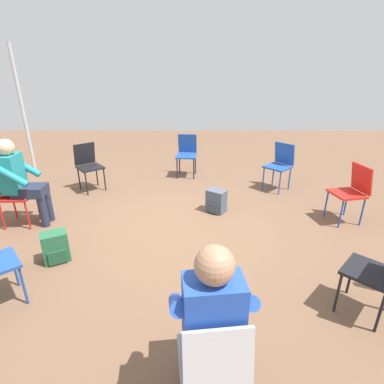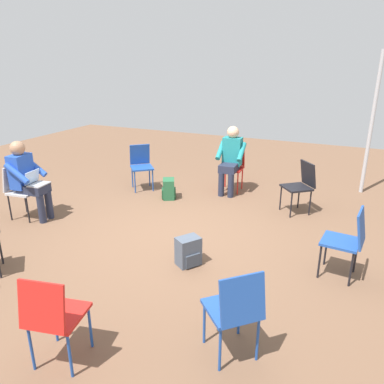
{
  "view_description": "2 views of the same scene",
  "coord_description": "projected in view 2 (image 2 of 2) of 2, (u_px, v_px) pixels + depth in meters",
  "views": [
    {
      "loc": [
        0.23,
        -3.7,
        2.08
      ],
      "look_at": [
        0.25,
        -0.16,
        0.62
      ],
      "focal_mm": 28.0,
      "sensor_mm": 36.0,
      "label": 1
    },
    {
      "loc": [
        4.29,
        2.25,
        2.4
      ],
      "look_at": [
        0.05,
        0.34,
        0.73
      ],
      "focal_mm": 35.0,
      "sensor_mm": 36.0,
      "label": 2
    }
  ],
  "objects": [
    {
      "name": "tent_pole_near",
      "position": [
        371.0,
        125.0,
        6.69
      ],
      "size": [
        0.07,
        0.07,
        2.55
      ],
      "primitive_type": "cylinder",
      "color": "#B2B2B7",
      "rests_on": "ground"
    },
    {
      "name": "chair_northeast",
      "position": [
        235.0,
        308.0,
        3.03
      ],
      "size": [
        0.58,
        0.58,
        0.85
      ],
      "rotation": [
        0.0,
        0.0,
        2.34
      ],
      "color": "#1E4799",
      "rests_on": "ground"
    },
    {
      "name": "person_with_laptop",
      "position": [
        27.0,
        177.0,
        5.73
      ],
      "size": [
        0.53,
        0.55,
        1.24
      ],
      "rotation": [
        0.0,
        0.0,
        0.11
      ],
      "color": "#23283D",
      "rests_on": "ground"
    },
    {
      "name": "chair_east",
      "position": [
        53.0,
        314.0,
        2.95
      ],
      "size": [
        0.51,
        0.47,
        0.85
      ],
      "rotation": [
        0.0,
        0.0,
        1.77
      ],
      "color": "red",
      "rests_on": "ground"
    },
    {
      "name": "chair_west",
      "position": [
        233.0,
        165.0,
        7.11
      ],
      "size": [
        0.46,
        0.42,
        0.85
      ],
      "rotation": [
        0.0,
        0.0,
        -1.52
      ],
      "color": "red",
      "rests_on": "ground"
    },
    {
      "name": "backpack_by_empty_chair",
      "position": [
        169.0,
        190.0,
        6.76
      ],
      "size": [
        0.34,
        0.31,
        0.36
      ],
      "rotation": [
        0.0,
        0.0,
        3.62
      ],
      "color": "#235B38",
      "rests_on": "ground"
    },
    {
      "name": "chair_northwest",
      "position": [
        301.0,
        184.0,
        6.03
      ],
      "size": [
        0.58,
        0.59,
        0.85
      ],
      "rotation": [
        0.0,
        0.0,
        -2.44
      ],
      "color": "black",
      "rests_on": "ground"
    },
    {
      "name": "ground_plane",
      "position": [
        172.0,
        236.0,
        5.36
      ],
      "size": [
        14.47,
        14.47,
        0.0
      ],
      "primitive_type": "plane",
      "color": "brown"
    },
    {
      "name": "chair_north",
      "position": [
        348.0,
        238.0,
        4.2
      ],
      "size": [
        0.44,
        0.48,
        0.85
      ],
      "rotation": [
        0.0,
        0.0,
        3.03
      ],
      "color": "#1E4799",
      "rests_on": "ground"
    },
    {
      "name": "chair_southwest",
      "position": [
        141.0,
        164.0,
        7.18
      ],
      "size": [
        0.59,
        0.58,
        0.85
      ],
      "rotation": [
        0.0,
        0.0,
        -0.86
      ],
      "color": "#1E4799",
      "rests_on": "ground"
    },
    {
      "name": "person_in_teal",
      "position": [
        231.0,
        157.0,
        6.89
      ],
      "size": [
        0.53,
        0.51,
        1.24
      ],
      "rotation": [
        0.0,
        0.0,
        -1.52
      ],
      "color": "#23283D",
      "rests_on": "ground"
    },
    {
      "name": "backpack_near_laptop_user",
      "position": [
        188.0,
        253.0,
        4.58
      ],
      "size": [
        0.34,
        0.32,
        0.36
      ],
      "rotation": [
        0.0,
        0.0,
        5.68
      ],
      "color": "#475160",
      "rests_on": "ground"
    },
    {
      "name": "chair_south",
      "position": [
        20.0,
        188.0,
        5.85
      ],
      "size": [
        0.44,
        0.48,
        0.85
      ],
      "rotation": [
        0.0,
        0.0,
        0.11
      ],
      "color": "#B7B7BC",
      "rests_on": "ground"
    }
  ]
}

